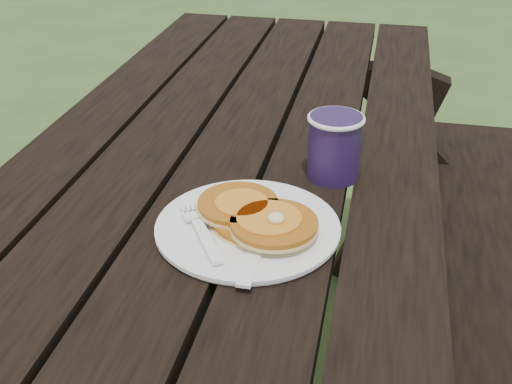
% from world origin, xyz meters
% --- Properties ---
extents(picnic_table, '(1.36, 1.80, 0.75)m').
position_xyz_m(picnic_table, '(0.00, 0.00, 0.37)').
color(picnic_table, black).
rests_on(picnic_table, ground).
extents(plate, '(0.32, 0.32, 0.01)m').
position_xyz_m(plate, '(0.09, -0.28, 0.76)').
color(plate, white).
rests_on(plate, picnic_table).
extents(pancake_stack, '(0.19, 0.17, 0.04)m').
position_xyz_m(pancake_stack, '(0.11, -0.27, 0.77)').
color(pancake_stack, '#AD6113').
rests_on(pancake_stack, plate).
extents(knife, '(0.02, 0.18, 0.00)m').
position_xyz_m(knife, '(0.12, -0.33, 0.76)').
color(knife, white).
rests_on(knife, plate).
extents(fork, '(0.11, 0.15, 0.01)m').
position_xyz_m(fork, '(0.05, -0.34, 0.77)').
color(fork, white).
rests_on(fork, plate).
extents(coffee_cup, '(0.09, 0.09, 0.11)m').
position_xyz_m(coffee_cup, '(0.20, -0.08, 0.81)').
color(coffee_cup, '#21143B').
rests_on(coffee_cup, picnic_table).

